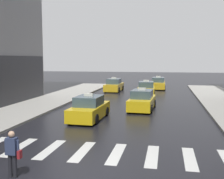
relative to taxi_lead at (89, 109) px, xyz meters
The scene contains 7 objects.
crosswalk_markings 6.89m from the taxi_lead, 70.54° to the right, with size 11.30×2.80×0.01m.
taxi_lead is the anchor object (origin of this frame).
taxi_second 5.46m from the taxi_lead, 54.02° to the left, with size 2.10×4.62×1.80m.
taxi_third 13.36m from the taxi_lead, 77.45° to the left, with size 2.08×4.61×1.80m.
taxi_fourth 16.79m from the taxi_lead, 94.97° to the left, with size 1.98×4.56×1.80m.
taxi_fifth 20.94m from the taxi_lead, 79.00° to the left, with size 2.02×4.58×1.80m.
pedestrian_with_handbag 9.56m from the taxi_lead, 90.30° to the right, with size 0.60×0.24×1.65m.
Camera 1 is at (2.85, -8.57, 4.10)m, focal length 44.63 mm.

